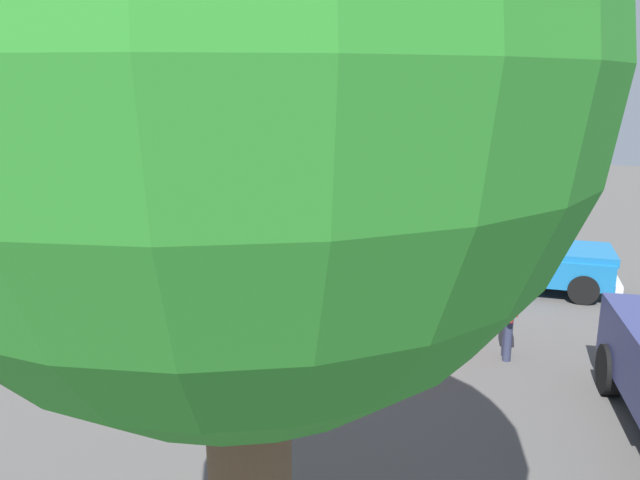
{
  "coord_description": "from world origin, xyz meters",
  "views": [
    {
      "loc": [
        6.38,
        -11.73,
        4.89
      ],
      "look_at": [
        -0.61,
        0.23,
        1.39
      ],
      "focal_mm": 35.31,
      "sensor_mm": 36.0,
      "label": 1
    }
  ],
  "objects_px": {
    "vintage_fire_truck": "(313,246)",
    "spectator_seated": "(257,311)",
    "lawn_chair_near_truck": "(256,319)",
    "spectator_standing": "(510,308)",
    "traffic_cone": "(131,326)",
    "lawn_chair_by_car": "(393,243)",
    "classic_hot_rod": "(519,258)",
    "lawn_chair_spare": "(422,229)",
    "oak_tree_right": "(238,77)"
  },
  "relations": [
    {
      "from": "classic_hot_rod",
      "to": "spectator_standing",
      "type": "bearing_deg",
      "value": -79.06
    },
    {
      "from": "spectator_standing",
      "to": "traffic_cone",
      "type": "height_order",
      "value": "spectator_standing"
    },
    {
      "from": "lawn_chair_spare",
      "to": "traffic_cone",
      "type": "distance_m",
      "value": 9.72
    },
    {
      "from": "spectator_seated",
      "to": "oak_tree_right",
      "type": "relative_size",
      "value": 0.18
    },
    {
      "from": "traffic_cone",
      "to": "spectator_standing",
      "type": "bearing_deg",
      "value": 24.21
    },
    {
      "from": "classic_hot_rod",
      "to": "oak_tree_right",
      "type": "height_order",
      "value": "oak_tree_right"
    },
    {
      "from": "classic_hot_rod",
      "to": "lawn_chair_by_car",
      "type": "bearing_deg",
      "value": 175.11
    },
    {
      "from": "lawn_chair_spare",
      "to": "spectator_standing",
      "type": "xyz_separation_m",
      "value": [
        4.21,
        -6.56,
        0.37
      ]
    },
    {
      "from": "lawn_chair_spare",
      "to": "oak_tree_right",
      "type": "bearing_deg",
      "value": -73.45
    },
    {
      "from": "lawn_chair_spare",
      "to": "spectator_seated",
      "type": "bearing_deg",
      "value": -90.13
    },
    {
      "from": "classic_hot_rod",
      "to": "oak_tree_right",
      "type": "distance_m",
      "value": 12.75
    },
    {
      "from": "vintage_fire_truck",
      "to": "oak_tree_right",
      "type": "relative_size",
      "value": 0.89
    },
    {
      "from": "lawn_chair_spare",
      "to": "lawn_chair_by_car",
      "type": "bearing_deg",
      "value": -91.37
    },
    {
      "from": "vintage_fire_truck",
      "to": "spectator_seated",
      "type": "xyz_separation_m",
      "value": [
        0.57,
        -3.02,
        -0.5
      ]
    },
    {
      "from": "lawn_chair_by_car",
      "to": "spectator_standing",
      "type": "bearing_deg",
      "value": -46.89
    },
    {
      "from": "classic_hot_rod",
      "to": "lawn_chair_spare",
      "type": "xyz_separation_m",
      "value": [
        -3.39,
        2.31,
        -0.16
      ]
    },
    {
      "from": "oak_tree_right",
      "to": "spectator_seated",
      "type": "bearing_deg",
      "value": 125.86
    },
    {
      "from": "lawn_chair_by_car",
      "to": "spectator_seated",
      "type": "height_order",
      "value": "spectator_seated"
    },
    {
      "from": "traffic_cone",
      "to": "oak_tree_right",
      "type": "bearing_deg",
      "value": -36.83
    },
    {
      "from": "spectator_standing",
      "to": "vintage_fire_truck",
      "type": "bearing_deg",
      "value": 166.22
    },
    {
      "from": "lawn_chair_by_car",
      "to": "lawn_chair_spare",
      "type": "bearing_deg",
      "value": 88.63
    },
    {
      "from": "lawn_chair_near_truck",
      "to": "spectator_standing",
      "type": "xyz_separation_m",
      "value": [
        4.16,
        1.95,
        0.37
      ]
    },
    {
      "from": "lawn_chair_spare",
      "to": "spectator_standing",
      "type": "bearing_deg",
      "value": -57.31
    },
    {
      "from": "lawn_chair_spare",
      "to": "spectator_standing",
      "type": "relative_size",
      "value": 0.61
    },
    {
      "from": "spectator_standing",
      "to": "traffic_cone",
      "type": "relative_size",
      "value": 2.64
    },
    {
      "from": "lawn_chair_near_truck",
      "to": "traffic_cone",
      "type": "xyz_separation_m",
      "value": [
        -2.29,
        -0.94,
        -0.28
      ]
    },
    {
      "from": "lawn_chair_spare",
      "to": "spectator_standing",
      "type": "height_order",
      "value": "spectator_standing"
    },
    {
      "from": "spectator_standing",
      "to": "traffic_cone",
      "type": "distance_m",
      "value": 7.1
    },
    {
      "from": "lawn_chair_spare",
      "to": "traffic_cone",
      "type": "xyz_separation_m",
      "value": [
        -2.23,
        -9.46,
        -0.28
      ]
    },
    {
      "from": "oak_tree_right",
      "to": "classic_hot_rod",
      "type": "bearing_deg",
      "value": 94.13
    },
    {
      "from": "lawn_chair_near_truck",
      "to": "lawn_chair_spare",
      "type": "bearing_deg",
      "value": 90.35
    },
    {
      "from": "classic_hot_rod",
      "to": "lawn_chair_by_car",
      "type": "height_order",
      "value": "classic_hot_rod"
    },
    {
      "from": "classic_hot_rod",
      "to": "spectator_seated",
      "type": "relative_size",
      "value": 3.62
    },
    {
      "from": "oak_tree_right",
      "to": "lawn_chair_by_car",
      "type": "bearing_deg",
      "value": 109.27
    },
    {
      "from": "lawn_chair_by_car",
      "to": "spectator_standing",
      "type": "height_order",
      "value": "spectator_standing"
    },
    {
      "from": "lawn_chair_near_truck",
      "to": "lawn_chair_by_car",
      "type": "height_order",
      "value": "same"
    },
    {
      "from": "classic_hot_rod",
      "to": "traffic_cone",
      "type": "relative_size",
      "value": 7.36
    },
    {
      "from": "lawn_chair_by_car",
      "to": "traffic_cone",
      "type": "xyz_separation_m",
      "value": [
        -2.19,
        -7.45,
        -0.28
      ]
    },
    {
      "from": "spectator_seated",
      "to": "vintage_fire_truck",
      "type": "bearing_deg",
      "value": 100.69
    },
    {
      "from": "oak_tree_right",
      "to": "lawn_chair_near_truck",
      "type": "bearing_deg",
      "value": 125.91
    },
    {
      "from": "spectator_seated",
      "to": "oak_tree_right",
      "type": "height_order",
      "value": "oak_tree_right"
    },
    {
      "from": "vintage_fire_truck",
      "to": "classic_hot_rod",
      "type": "distance_m",
      "value": 5.05
    },
    {
      "from": "lawn_chair_near_truck",
      "to": "spectator_seated",
      "type": "relative_size",
      "value": 0.79
    },
    {
      "from": "classic_hot_rod",
      "to": "lawn_chair_near_truck",
      "type": "xyz_separation_m",
      "value": [
        -3.34,
        -6.21,
        -0.16
      ]
    },
    {
      "from": "lawn_chair_near_truck",
      "to": "spectator_standing",
      "type": "height_order",
      "value": "spectator_standing"
    },
    {
      "from": "spectator_standing",
      "to": "classic_hot_rod",
      "type": "bearing_deg",
      "value": 100.94
    },
    {
      "from": "vintage_fire_truck",
      "to": "lawn_chair_by_car",
      "type": "relative_size",
      "value": 6.19
    },
    {
      "from": "spectator_seated",
      "to": "lawn_chair_by_car",
      "type": "bearing_deg",
      "value": 90.26
    },
    {
      "from": "lawn_chair_by_car",
      "to": "oak_tree_right",
      "type": "height_order",
      "value": "oak_tree_right"
    },
    {
      "from": "lawn_chair_near_truck",
      "to": "lawn_chair_spare",
      "type": "relative_size",
      "value": 1.0
    }
  ]
}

